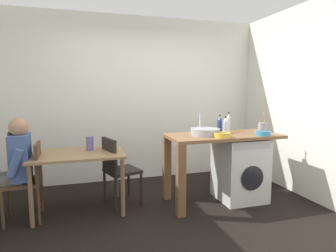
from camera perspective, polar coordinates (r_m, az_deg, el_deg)
ground_plane at (r=3.46m, az=-0.62°, el=-18.58°), size 5.46×5.46×0.00m
wall_back at (r=4.82m, az=-6.51°, el=5.33°), size 4.60×0.10×2.70m
wall_counter_side at (r=4.25m, az=28.46°, el=4.25°), size 0.10×3.80×2.70m
dining_table at (r=3.71m, az=-17.58°, el=-6.57°), size 1.10×0.76×0.74m
chair_person_seat at (r=3.70m, az=-26.10°, el=-9.19°), size 0.41×0.41×0.90m
chair_opposite at (r=3.79m, az=-10.17°, el=-8.16°), size 0.50×0.50×0.90m
seated_person at (r=3.69m, az=-28.73°, el=-6.78°), size 0.50×0.51×1.20m
kitchen_counter at (r=3.79m, az=8.16°, el=-4.19°), size 1.50×0.68×0.92m
washing_machine at (r=4.08m, az=14.18°, el=-8.28°), size 0.60×0.61×0.86m
sink_basin at (r=3.73m, az=7.50°, el=-1.17°), size 0.38×0.38×0.09m
tap at (r=3.89m, az=6.43°, el=0.58°), size 0.02×0.02×0.28m
bottle_tall_green at (r=3.92m, az=10.32°, el=0.20°), size 0.06×0.06×0.25m
bottle_squat_brown at (r=3.99m, az=11.44°, el=0.12°), size 0.06×0.06×0.23m
bottle_clear_small at (r=4.18m, az=12.02°, el=0.71°), size 0.06×0.06×0.27m
mixing_bowl at (r=3.62m, az=10.71°, el=-1.70°), size 0.22×0.22×0.06m
utensil_crock at (r=4.22m, az=18.34°, el=-0.18°), size 0.11×0.11×0.30m
colander at (r=3.90m, az=18.43°, el=-1.34°), size 0.20×0.20×0.06m
vase at (r=3.77m, az=-15.39°, el=-3.35°), size 0.09×0.09×0.18m
scissors at (r=3.74m, az=11.08°, el=-1.86°), size 0.15×0.06×0.01m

